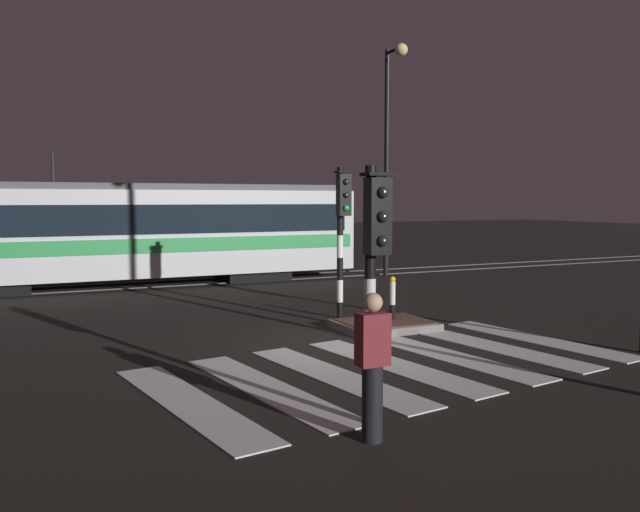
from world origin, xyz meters
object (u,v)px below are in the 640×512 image
traffic_light_kerb_mid_left (374,256)px  tram (130,231)px  bollard_island_edge (392,302)px  pedestrian_waiting_at_kerb (373,366)px  street_lamp_trackside_right (390,135)px  traffic_light_median_centre (342,221)px

traffic_light_kerb_mid_left → tram: 14.77m
bollard_island_edge → pedestrian_waiting_at_kerb: bearing=-123.6°
street_lamp_trackside_right → tram: size_ratio=0.54×
traffic_light_median_centre → pedestrian_waiting_at_kerb: traffic_light_median_centre is taller
street_lamp_trackside_right → pedestrian_waiting_at_kerb: (-8.63, -13.78, -4.14)m
traffic_light_median_centre → street_lamp_trackside_right: street_lamp_trackside_right is taller
street_lamp_trackside_right → bollard_island_edge: (-4.88, -8.14, -4.46)m
tram → bollard_island_edge: 10.36m
street_lamp_trackside_right → pedestrian_waiting_at_kerb: size_ratio=4.70×
traffic_light_median_centre → bollard_island_edge: traffic_light_median_centre is taller
traffic_light_kerb_mid_left → traffic_light_median_centre: 6.55m
pedestrian_waiting_at_kerb → traffic_light_median_centre: bearing=65.5°
traffic_light_kerb_mid_left → bollard_island_edge: bearing=56.2°
traffic_light_median_centre → street_lamp_trackside_right: bearing=52.2°
street_lamp_trackside_right → tram: (-8.77, 1.40, -3.27)m
street_lamp_trackside_right → bollard_island_edge: bearing=-120.9°
traffic_light_median_centre → pedestrian_waiting_at_kerb: (-2.92, -6.41, -1.40)m
street_lamp_trackside_right → bollard_island_edge: size_ratio=7.24×
traffic_light_kerb_mid_left → tram: tram is taller
traffic_light_kerb_mid_left → street_lamp_trackside_right: 16.04m
pedestrian_waiting_at_kerb → bollard_island_edge: bearing=56.4°
traffic_light_kerb_mid_left → street_lamp_trackside_right: size_ratio=0.39×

